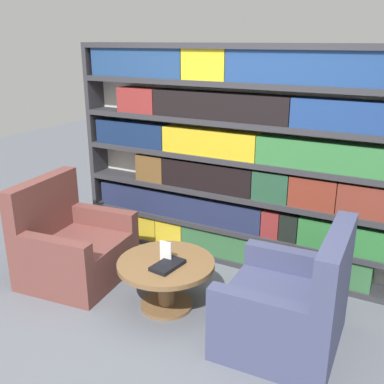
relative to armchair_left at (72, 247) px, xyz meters
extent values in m
plane|color=slate|center=(1.15, -0.34, -0.30)|extent=(14.00, 14.00, 0.00)
cube|color=silver|center=(1.15, 1.15, 0.74)|extent=(3.28, 0.05, 2.08)
cube|color=#333338|center=(-0.47, 1.02, 0.74)|extent=(0.05, 0.30, 2.08)
cube|color=#333338|center=(1.15, 1.02, -0.27)|extent=(3.18, 0.30, 0.05)
cube|color=#333338|center=(1.15, 1.02, 0.05)|extent=(3.18, 0.30, 0.05)
cube|color=#333338|center=(1.15, 1.02, 0.40)|extent=(3.18, 0.30, 0.05)
cube|color=#333338|center=(1.15, 1.02, 0.74)|extent=(3.18, 0.30, 0.05)
cube|color=#333338|center=(1.15, 1.02, 1.09)|extent=(3.18, 0.30, 0.05)
cube|color=#333338|center=(1.15, 1.02, 1.44)|extent=(3.18, 0.30, 0.05)
cube|color=#333338|center=(1.15, 1.02, 1.76)|extent=(3.18, 0.30, 0.05)
cube|color=gold|center=(-0.01, 1.00, -0.12)|extent=(0.64, 0.20, 0.26)
cube|color=gold|center=(0.48, 1.00, -0.12)|extent=(0.31, 0.20, 0.26)
cube|color=#366B3E|center=(1.57, 1.00, -0.12)|extent=(1.84, 0.20, 0.26)
cube|color=#222A4D|center=(0.55, 1.00, 0.20)|extent=(1.86, 0.20, 0.25)
cube|color=maroon|center=(1.57, 1.00, 0.20)|extent=(0.16, 0.20, 0.25)
cube|color=black|center=(1.74, 1.00, 0.20)|extent=(0.16, 0.20, 0.25)
cube|color=#2D7536|center=(2.23, 1.00, 0.20)|extent=(0.79, 0.20, 0.25)
cube|color=brown|center=(0.26, 1.00, 0.56)|extent=(0.32, 0.20, 0.27)
cube|color=black|center=(0.90, 1.00, 0.56)|extent=(0.95, 0.20, 0.27)
cube|color=#254F36|center=(1.55, 1.00, 0.56)|extent=(0.33, 0.20, 0.27)
cube|color=maroon|center=(1.92, 1.00, 0.56)|extent=(0.40, 0.20, 0.27)
cube|color=maroon|center=(2.42, 1.00, 0.56)|extent=(0.56, 0.20, 0.27)
cube|color=navy|center=(0.02, 1.00, 0.89)|extent=(0.82, 0.20, 0.24)
cube|color=gold|center=(0.92, 1.00, 0.89)|extent=(0.96, 0.20, 0.24)
cube|color=#34793C|center=(1.98, 1.00, 0.89)|extent=(1.15, 0.20, 0.24)
cube|color=maroon|center=(0.12, 1.00, 1.24)|extent=(0.43, 0.20, 0.24)
cube|color=black|center=(1.01, 1.00, 1.24)|extent=(1.34, 0.20, 0.24)
cube|color=navy|center=(2.18, 1.00, 1.24)|extent=(0.98, 0.20, 0.24)
cube|color=navy|center=(0.13, 1.00, 1.60)|extent=(1.04, 0.20, 0.27)
cube|color=yellow|center=(0.87, 1.00, 1.60)|extent=(0.43, 0.20, 0.27)
cube|color=navy|center=(1.82, 1.00, 1.60)|extent=(1.45, 0.20, 0.27)
cube|color=brown|center=(0.05, 0.01, -0.11)|extent=(0.90, 0.96, 0.38)
cube|color=brown|center=(-0.28, -0.03, 0.36)|extent=(0.24, 0.88, 0.54)
cube|color=brown|center=(0.17, -0.36, 0.18)|extent=(0.68, 0.19, 0.18)
cube|color=brown|center=(0.08, 0.39, 0.18)|extent=(0.68, 0.19, 0.18)
cube|color=#42476B|center=(1.99, 0.01, -0.11)|extent=(0.85, 0.91, 0.38)
cube|color=#42476B|center=(2.32, 0.02, 0.36)|extent=(0.18, 0.88, 0.54)
cube|color=#42476B|center=(1.90, 0.38, 0.18)|extent=(0.67, 0.15, 0.18)
cube|color=#42476B|center=(1.94, -0.37, 0.18)|extent=(0.67, 0.15, 0.18)
cylinder|color=brown|center=(1.02, -0.01, -0.11)|extent=(0.14, 0.14, 0.37)
cylinder|color=brown|center=(1.02, -0.01, -0.28)|extent=(0.44, 0.44, 0.03)
cylinder|color=brown|center=(1.02, -0.01, 0.09)|extent=(0.79, 0.79, 0.04)
cube|color=black|center=(1.02, -0.01, 0.12)|extent=(0.06, 0.06, 0.01)
cube|color=white|center=(1.02, -0.01, 0.20)|extent=(0.10, 0.01, 0.18)
cube|color=black|center=(1.08, -0.08, 0.13)|extent=(0.19, 0.30, 0.03)
camera|label=1|loc=(2.76, -2.75, 1.81)|focal=42.00mm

